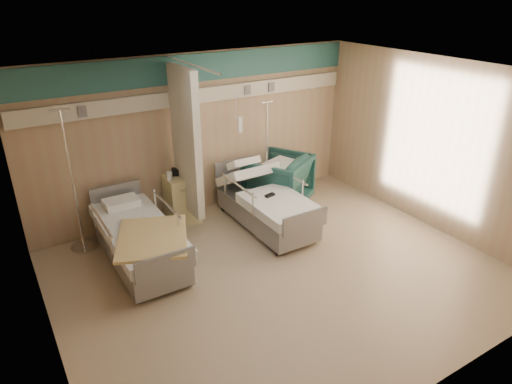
% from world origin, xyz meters
% --- Properties ---
extents(ground, '(6.00, 5.00, 0.00)m').
position_xyz_m(ground, '(0.00, 0.00, 0.00)').
color(ground, '#9F856E').
rests_on(ground, ground).
extents(room_walls, '(6.04, 5.04, 2.82)m').
position_xyz_m(room_walls, '(-0.03, 0.25, 1.86)').
color(room_walls, tan).
rests_on(room_walls, ground).
extents(bed_right, '(1.00, 2.16, 0.63)m').
position_xyz_m(bed_right, '(0.60, 1.30, 0.32)').
color(bed_right, white).
rests_on(bed_right, ground).
extents(bed_left, '(1.00, 2.16, 0.63)m').
position_xyz_m(bed_left, '(-1.60, 1.30, 0.32)').
color(bed_left, white).
rests_on(bed_left, ground).
extents(bedside_cabinet, '(0.50, 0.48, 0.85)m').
position_xyz_m(bedside_cabinet, '(-0.55, 2.20, 0.42)').
color(bedside_cabinet, '#D4C584').
rests_on(bedside_cabinet, ground).
extents(visitor_armchair, '(1.42, 1.43, 0.97)m').
position_xyz_m(visitor_armchair, '(1.25, 1.90, 0.48)').
color(visitor_armchair, '#1E4B48').
rests_on(visitor_armchair, ground).
extents(waffle_blanket, '(0.70, 0.66, 0.06)m').
position_xyz_m(waffle_blanket, '(1.29, 1.85, 1.00)').
color(waffle_blanket, white).
rests_on(waffle_blanket, visitor_armchair).
extents(iv_stand_right, '(0.35, 0.35, 1.94)m').
position_xyz_m(iv_stand_right, '(1.10, 2.08, 0.40)').
color(iv_stand_right, silver).
rests_on(iv_stand_right, ground).
extents(iv_stand_left, '(0.40, 0.40, 2.23)m').
position_xyz_m(iv_stand_left, '(-2.24, 2.20, 0.46)').
color(iv_stand_left, silver).
rests_on(iv_stand_left, ground).
extents(call_remote, '(0.18, 0.11, 0.04)m').
position_xyz_m(call_remote, '(0.57, 1.14, 0.65)').
color(call_remote, black).
rests_on(call_remote, bed_right).
extents(tan_blanket, '(1.28, 1.41, 0.04)m').
position_xyz_m(tan_blanket, '(-1.55, 0.84, 0.65)').
color(tan_blanket, tan).
rests_on(tan_blanket, bed_left).
extents(toiletry_bag, '(0.25, 0.21, 0.12)m').
position_xyz_m(toiletry_bag, '(-0.55, 2.28, 0.91)').
color(toiletry_bag, black).
rests_on(toiletry_bag, bedside_cabinet).
extents(white_cup, '(0.10, 0.10, 0.13)m').
position_xyz_m(white_cup, '(-0.74, 2.16, 0.92)').
color(white_cup, white).
rests_on(white_cup, bedside_cabinet).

